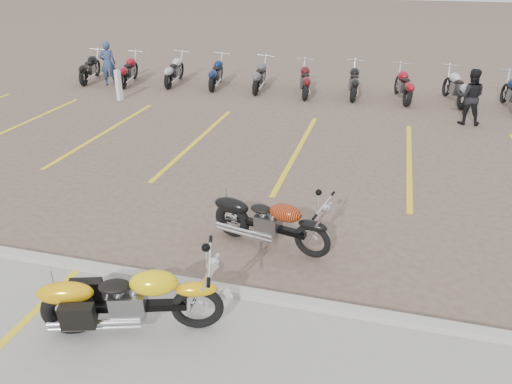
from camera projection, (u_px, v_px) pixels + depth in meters
ground at (255, 227)px, 9.02m from camera, size 100.00×100.00×0.00m
curb at (219, 289)px, 7.25m from camera, size 60.00×0.18×0.12m
parking_stripes at (298, 150)px, 12.49m from camera, size 38.00×5.50×0.01m
yellow_cruiser at (128, 301)px, 6.35m from camera, size 2.26×0.86×0.96m
flame_cruiser at (268, 223)px, 8.27m from camera, size 2.10×0.59×0.87m
person_a at (108, 63)px, 18.37m from camera, size 0.69×0.61×1.58m
person_b at (470, 97)px, 14.11m from camera, size 0.80×0.64×1.58m
bollard at (119, 85)px, 16.57m from camera, size 0.19×0.19×1.00m
bg_bike_row at (281, 77)px, 17.44m from camera, size 15.83×2.08×1.10m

